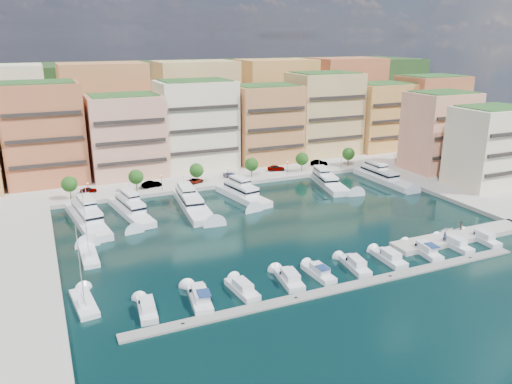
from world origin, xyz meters
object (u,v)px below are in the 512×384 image
yacht_3 (242,193)px  tree_3 (252,164)px  cruiser_2 (242,289)px  cruiser_6 (389,258)px  car_1 (152,184)px  cruiser_4 (319,273)px  car_2 (195,181)px  lamppost_0 (88,188)px  tree_5 (348,154)px  tree_4 (302,159)px  cruiser_1 (200,298)px  tender_2 (448,230)px  tree_0 (69,184)px  lamppost_1 (162,180)px  yacht_0 (87,217)px  sailboat_1 (89,257)px  lamppost_2 (228,173)px  person_0 (445,237)px  person_1 (461,225)px  tree_1 (136,177)px  yacht_2 (192,203)px  cruiser_9 (482,238)px  yacht_5 (328,182)px  cruiser_3 (289,279)px  cruiser_7 (425,250)px  cruiser_8 (454,244)px  cruiser_5 (355,265)px  lamppost_4 (341,160)px  yacht_6 (382,177)px  yacht_1 (130,210)px  lamppost_3 (287,166)px  tree_2 (197,170)px  car_0 (88,190)px  car_3 (231,175)px  cruiser_0 (147,309)px

yacht_3 → tree_3: bearing=57.4°
cruiser_2 → cruiser_6: 28.74m
car_1 → cruiser_6: bearing=-162.9°
cruiser_4 → car_2: car_2 is taller
lamppost_0 → car_1: bearing=14.3°
tree_3 → cruiser_2: bearing=-114.7°
yacht_3 → lamppost_0: bearing=162.9°
tree_5 → tree_4: bearing=180.0°
cruiser_1 → tender_2: size_ratio=2.53×
tree_0 → tender_2: size_ratio=1.54×
lamppost_1 → yacht_0: size_ratio=0.17×
cruiser_4 → sailboat_1: size_ratio=0.59×
lamppost_2 → tender_2: lamppost_2 is taller
cruiser_6 → cruiser_1: bearing=-179.9°
person_0 → person_1: person_0 is taller
tree_1 → person_0: bearing=-49.9°
tree_1 → car_1: 5.43m
tree_4 → lamppost_0: size_ratio=1.35×
tree_1 → yacht_2: tree_1 is taller
cruiser_9 → lamppost_2: bearing=120.5°
tree_0 → tree_4: bearing=0.0°
yacht_5 → person_0: yacht_5 is taller
lamppost_0 → cruiser_3: size_ratio=0.52×
tree_3 → lamppost_2: size_ratio=1.35×
person_0 → cruiser_2: bearing=61.8°
tree_5 → cruiser_7: (-21.79, -58.12, -4.17)m
sailboat_1 → car_2: bearing=48.8°
lamppost_2 → cruiser_8: 61.44m
lamppost_1 → cruiser_5: lamppost_1 is taller
lamppost_4 → yacht_6: 13.94m
cruiser_4 → lamppost_2: bearing=85.2°
yacht_1 → sailboat_1: 23.66m
yacht_1 → yacht_2: same height
tree_0 → cruiser_2: 62.01m
cruiser_2 → person_0: size_ratio=4.08×
lamppost_2 → lamppost_4: same height
lamppost_3 → yacht_2: yacht_2 is taller
lamppost_4 → cruiser_1: size_ratio=0.45×
tree_5 → lamppost_0: size_ratio=1.35×
yacht_1 → yacht_5: same height
tree_2 → cruiser_7: size_ratio=0.63×
car_0 → car_2: car_2 is taller
cruiser_1 → cruiser_3: (15.45, 0.04, -0.02)m
lamppost_2 → car_3: (2.82, 4.80, -2.15)m
yacht_3 → cruiser_7: yacht_3 is taller
lamppost_3 → cruiser_0: 76.22m
tree_4 → cruiser_3: tree_4 is taller
lamppost_3 → person_1: (13.34, -51.38, -1.85)m
lamppost_4 → cruiser_8: 56.86m
tree_4 → car_3: size_ratio=1.21×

